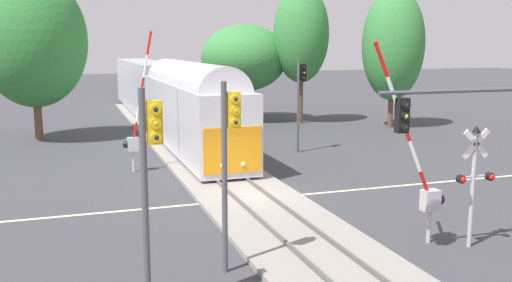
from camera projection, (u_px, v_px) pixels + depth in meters
name	position (u px, v px, depth m)	size (l,w,h in m)	color
ground_plane	(249.00, 199.00, 23.83)	(220.00, 220.00, 0.00)	#3D3D42
road_centre_stripe	(249.00, 199.00, 23.83)	(44.00, 0.20, 0.01)	beige
railway_track	(249.00, 197.00, 23.82)	(4.40, 80.00, 0.32)	gray
commuter_train	(163.00, 93.00, 43.84)	(3.04, 42.11, 5.16)	silver
crossing_gate_near	(425.00, 182.00, 18.20)	(2.84, 0.40, 6.59)	#B7B7BC
crossing_signal_mast	(474.00, 174.00, 17.82)	(1.36, 0.44, 3.97)	#B2B2B7
crossing_gate_far	(134.00, 130.00, 28.69)	(1.69, 0.40, 7.16)	#B7B7BC
traffic_signal_near_left	(150.00, 166.00, 12.99)	(0.53, 0.38, 5.51)	#4C4C51
traffic_signal_near_right	(484.00, 125.00, 16.99)	(5.66, 0.38, 5.38)	#4C4C51
traffic_signal_median	(229.00, 146.00, 15.65)	(0.53, 0.38, 5.49)	#4C4C51
traffic_signal_far_side	(301.00, 90.00, 33.71)	(0.53, 0.38, 5.62)	#4C4C51
oak_far_right	(301.00, 34.00, 45.90)	(4.54, 4.54, 11.29)	brown
elm_centre_background	(244.00, 58.00, 47.59)	(7.25, 7.25, 8.19)	brown
maple_right_background	(393.00, 45.00, 43.71)	(4.82, 4.82, 10.83)	brown
oak_behind_train	(33.00, 40.00, 37.42)	(7.05, 7.05, 11.25)	brown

